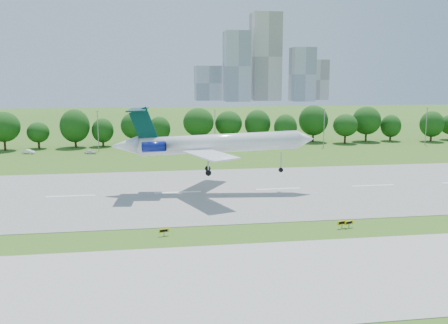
# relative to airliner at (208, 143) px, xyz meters

# --- Properties ---
(ground) EXTENTS (600.00, 600.00, 0.00)m
(ground) POSITION_rel_airliner_xyz_m (-6.06, -25.18, -9.54)
(ground) COLOR #325C18
(ground) RESTS_ON ground
(runway) EXTENTS (400.00, 45.00, 0.08)m
(runway) POSITION_rel_airliner_xyz_m (-6.06, -0.18, -9.50)
(runway) COLOR gray
(runway) RESTS_ON ground
(taxiway) EXTENTS (400.00, 23.00, 0.08)m
(taxiway) POSITION_rel_airliner_xyz_m (-6.06, -43.18, -9.50)
(taxiway) COLOR #ADADA8
(taxiway) RESTS_ON ground
(tree_line) EXTENTS (288.40, 8.40, 10.40)m
(tree_line) POSITION_rel_airliner_xyz_m (-6.06, 66.82, -3.35)
(tree_line) COLOR #382314
(tree_line) RESTS_ON ground
(light_poles) EXTENTS (175.90, 0.25, 12.19)m
(light_poles) POSITION_rel_airliner_xyz_m (-8.56, 56.82, -3.20)
(light_poles) COLOR gray
(light_poles) RESTS_ON ground
(skyline) EXTENTS (127.00, 52.00, 80.00)m
(skyline) POSITION_rel_airliner_xyz_m (94.10, 365.43, 20.92)
(skyline) COLOR #B2B2B7
(skyline) RESTS_ON ground
(airliner) EXTENTS (38.95, 28.24, 12.99)m
(airliner) POSITION_rel_airliner_xyz_m (0.00, 0.00, 0.00)
(airliner) COLOR white
(airliner) RESTS_ON ground
(taxi_sign_left) EXTENTS (1.49, 0.53, 1.05)m
(taxi_sign_left) POSITION_rel_airliner_xyz_m (-9.59, -26.46, -8.77)
(taxi_sign_left) COLOR gray
(taxi_sign_left) RESTS_ON ground
(taxi_sign_centre) EXTENTS (1.62, 0.72, 1.16)m
(taxi_sign_centre) POSITION_rel_airliner_xyz_m (16.54, -26.85, -8.68)
(taxi_sign_centre) COLOR gray
(taxi_sign_centre) RESTS_ON ground
(taxi_sign_right) EXTENTS (1.52, 0.70, 1.09)m
(taxi_sign_right) POSITION_rel_airliner_xyz_m (17.65, -26.80, -8.73)
(taxi_sign_right) COLOR gray
(taxi_sign_right) RESTS_ON ground
(service_vehicle_a) EXTENTS (4.12, 2.76, 1.29)m
(service_vehicle_a) POSITION_rel_airliner_xyz_m (-46.02, 55.89, -8.90)
(service_vehicle_a) COLOR white
(service_vehicle_a) RESTS_ON ground
(service_vehicle_b) EXTENTS (3.60, 2.35, 1.14)m
(service_vehicle_b) POSITION_rel_airliner_xyz_m (-28.12, 52.96, -8.97)
(service_vehicle_b) COLOR white
(service_vehicle_b) RESTS_ON ground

